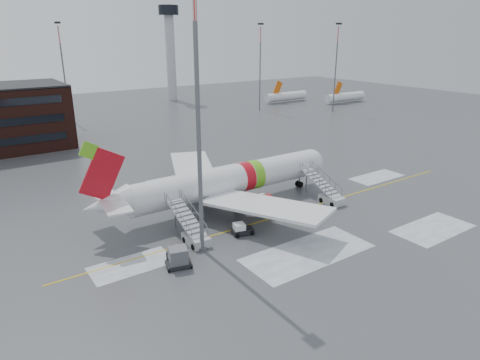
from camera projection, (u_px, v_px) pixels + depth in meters
ground at (289, 209)px, 55.31m from camera, size 260.00×260.00×0.00m
airliner at (225, 181)px, 55.21m from camera, size 35.03×32.97×11.18m
airstair_fwd at (328, 194)px, 57.42m from camera, size 2.05×7.70×3.48m
airstair_aft at (193, 233)px, 46.38m from camera, size 2.05×7.70×3.48m
pushback_tug at (241, 229)px, 48.18m from camera, size 2.63×2.22×1.37m
uld_container at (178, 258)px, 41.43m from camera, size 2.77×2.31×1.96m
baggage_tractor at (177, 254)px, 42.88m from camera, size 2.73×1.82×1.34m
light_mast_near at (198, 111)px, 40.15m from camera, size 1.20×1.20×28.47m
control_tower at (170, 42)px, 139.27m from camera, size 6.40×6.40×30.00m
light_mast_far_ne at (260, 62)px, 121.61m from camera, size 1.20×1.20×24.25m
light_mast_far_n at (63, 66)px, 107.25m from camera, size 1.20×1.20×24.25m
light_mast_far_e at (336, 62)px, 119.28m from camera, size 1.20×1.20×24.25m
distant_aircraft at (306, 103)px, 138.66m from camera, size 35.00×18.00×8.00m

